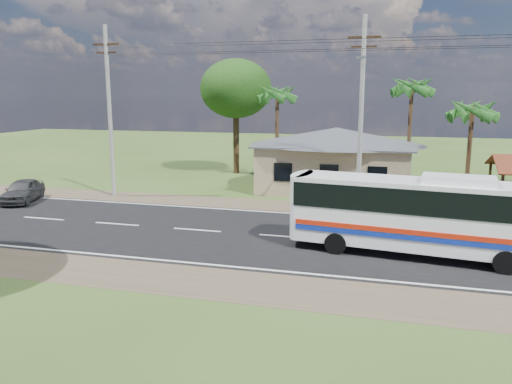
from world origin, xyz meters
TOP-DOWN VIEW (x-y plane):
  - ground at (0.00, 0.00)m, footprint 120.00×120.00m
  - road at (0.00, 0.00)m, footprint 120.00×16.00m
  - house at (1.00, 13.00)m, footprint 12.40×10.00m
  - utility_poles at (2.67, 6.49)m, footprint 32.80×2.22m
  - palm_near at (9.50, 11.00)m, footprint 2.80×2.80m
  - palm_mid at (6.00, 15.50)m, footprint 2.80×2.80m
  - palm_far at (-4.00, 16.00)m, footprint 2.80×2.80m
  - tree_behind_house at (-8.00, 18.00)m, footprint 6.00×6.00m
  - coach_bus at (6.48, -1.34)m, footprint 11.49×3.75m
  - small_car at (-17.67, 3.47)m, footprint 3.00×4.53m

SIDE VIEW (x-z plane):
  - ground at x=0.00m, z-range 0.00..0.00m
  - road at x=0.00m, z-range -0.01..0.02m
  - small_car at x=-17.67m, z-range 0.00..1.43m
  - coach_bus at x=6.48m, z-range 0.25..3.76m
  - house at x=1.00m, z-range 0.14..5.14m
  - palm_near at x=9.50m, z-range 2.36..9.06m
  - utility_poles at x=2.67m, z-range 0.27..11.27m
  - palm_far at x=-4.00m, z-range 2.83..10.53m
  - tree_behind_house at x=-8.00m, z-range 2.31..11.92m
  - palm_mid at x=6.00m, z-range 3.06..11.26m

